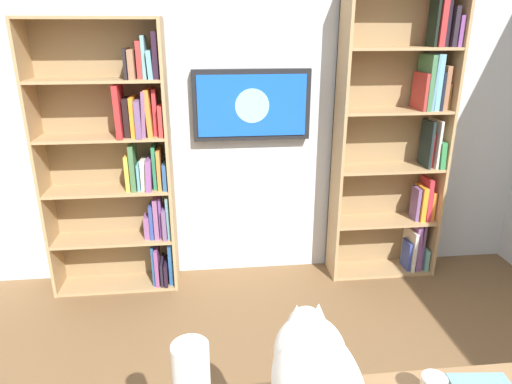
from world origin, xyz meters
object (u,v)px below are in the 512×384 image
object	(u,v)px
bookshelf_left	(403,138)
wall_mounted_tv	(252,105)
bookshelf_right	(123,160)
cat	(315,378)

from	to	relation	value
bookshelf_left	wall_mounted_tv	world-z (taller)	bookshelf_left
bookshelf_left	bookshelf_right	size ratio (longest dim) A/B	1.12
bookshelf_left	cat	size ratio (longest dim) A/B	3.64
bookshelf_left	cat	distance (m)	2.48
bookshelf_right	cat	world-z (taller)	bookshelf_right
bookshelf_right	wall_mounted_tv	distance (m)	1.01
bookshelf_right	cat	xyz separation A→B (m)	(-0.89, 2.17, -0.07)
bookshelf_left	bookshelf_right	bearing A→B (deg)	0.08
bookshelf_right	wall_mounted_tv	world-z (taller)	bookshelf_right
bookshelf_right	wall_mounted_tv	bearing A→B (deg)	-174.79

